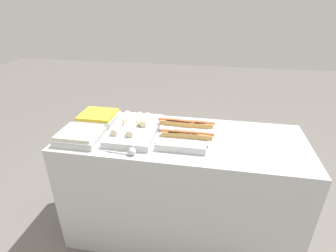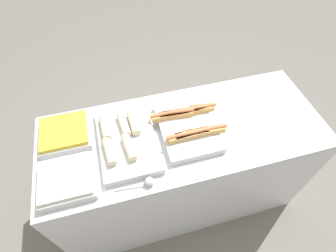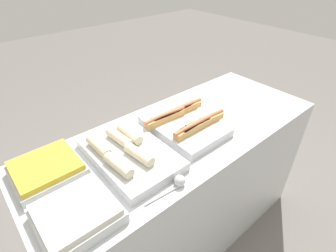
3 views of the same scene
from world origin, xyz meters
name	(u,v)px [view 3 (image 3 of 3)]	position (x,y,z in m)	size (l,w,h in m)	color
ground_plane	(178,229)	(0.00, 0.00, 0.00)	(12.00, 12.00, 0.00)	slate
counter	(179,187)	(0.00, 0.00, 0.46)	(1.76, 0.69, 0.92)	silver
tray_hotdogs	(184,124)	(0.02, 0.01, 0.96)	(0.42, 0.44, 0.10)	silver
tray_wraps	(128,153)	(-0.35, 0.00, 0.95)	(0.32, 0.51, 0.10)	silver
tray_side_front	(77,214)	(-0.69, -0.17, 0.95)	(0.29, 0.27, 0.07)	silver
tray_side_back	(47,170)	(-0.69, 0.14, 0.95)	(0.29, 0.27, 0.07)	silver
serving_spoon_near	(178,182)	(-0.29, -0.29, 0.94)	(0.21, 0.05, 0.05)	silver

